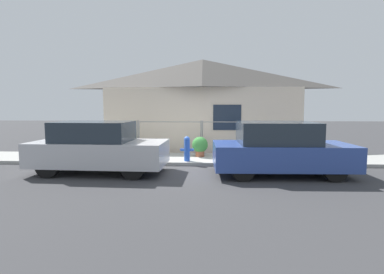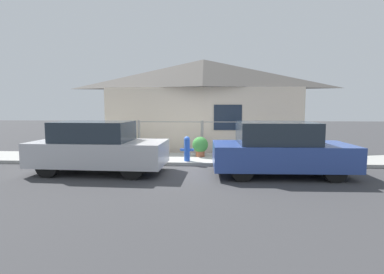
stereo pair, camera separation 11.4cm
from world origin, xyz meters
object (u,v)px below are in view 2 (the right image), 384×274
car_right (280,149)px  potted_plant_near_hydrant (200,146)px  fire_hydrant (187,148)px  potted_plant_by_fence (132,145)px  car_left (98,147)px

car_right → potted_plant_near_hydrant: car_right is taller
fire_hydrant → potted_plant_by_fence: size_ratio=1.35×
car_right → potted_plant_near_hydrant: bearing=133.1°
potted_plant_near_hydrant → car_left: bearing=-140.9°
potted_plant_by_fence → fire_hydrant: bearing=-31.9°
car_left → potted_plant_near_hydrant: size_ratio=5.36×
fire_hydrant → potted_plant_near_hydrant: (0.40, 0.91, -0.03)m
potted_plant_near_hydrant → potted_plant_by_fence: (-2.57, 0.44, -0.06)m
car_right → potted_plant_by_fence: bearing=149.0°
car_right → fire_hydrant: size_ratio=4.64×
potted_plant_near_hydrant → potted_plant_by_fence: bearing=170.2°
car_left → car_right: 5.08m
car_left → fire_hydrant: size_ratio=4.69×
car_left → potted_plant_near_hydrant: 3.65m
car_left → potted_plant_by_fence: size_ratio=6.31×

